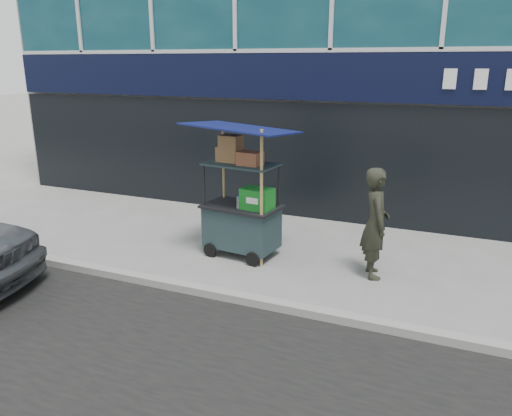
% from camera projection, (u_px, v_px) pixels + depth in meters
% --- Properties ---
extents(ground, '(80.00, 80.00, 0.00)m').
position_uv_depth(ground, '(250.00, 297.00, 7.05)').
color(ground, slate).
rests_on(ground, ground).
extents(curb, '(80.00, 0.18, 0.12)m').
position_uv_depth(curb, '(244.00, 299.00, 6.86)').
color(curb, gray).
rests_on(curb, ground).
extents(vendor_cart, '(1.80, 1.37, 2.27)m').
position_uv_depth(vendor_cart, '(242.00, 210.00, 8.37)').
color(vendor_cart, '#1C2B30').
rests_on(vendor_cart, ground).
extents(vendor_man, '(0.61, 0.73, 1.71)m').
position_uv_depth(vendor_man, '(375.00, 223.00, 7.52)').
color(vendor_man, black).
rests_on(vendor_man, ground).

